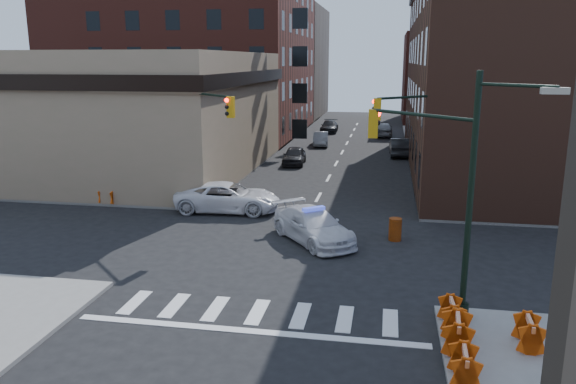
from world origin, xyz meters
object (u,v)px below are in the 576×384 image
at_px(barrel_bank, 213,203).
at_px(barricade_nw_a, 167,190).
at_px(pickup, 228,197).
at_px(barrel_road, 395,229).
at_px(pedestrian_a, 197,192).
at_px(parked_car_wfar, 321,139).
at_px(parked_car_wnear, 294,156).
at_px(police_car, 313,226).
at_px(pedestrian_b, 129,188).
at_px(barricade_se_a, 529,333).
at_px(parked_car_enear, 400,147).

bearing_deg(barrel_bank, barricade_nw_a, 147.27).
distance_m(pickup, barrel_road, 10.09).
bearing_deg(pedestrian_a, barrel_road, -8.06).
bearing_deg(pedestrian_a, parked_car_wfar, 92.04).
relative_size(parked_car_wnear, pedestrian_a, 2.45).
xyz_separation_m(police_car, pedestrian_b, (-11.61, 4.78, 0.27)).
xyz_separation_m(parked_car_wfar, barricade_nw_a, (-6.73, -23.77, -0.13)).
relative_size(barrel_bank, barricade_se_a, 0.84).
distance_m(police_car, barrel_bank, 7.71).
relative_size(pedestrian_a, barrel_bank, 1.70).
distance_m(pickup, barricade_nw_a, 5.07).
relative_size(pedestrian_b, barricade_nw_a, 1.66).
bearing_deg(parked_car_wfar, barricade_nw_a, -111.97).
height_order(pedestrian_b, barricade_se_a, pedestrian_b).
distance_m(pickup, parked_car_wnear, 15.32).
bearing_deg(barricade_nw_a, barrel_bank, -18.12).
bearing_deg(barricade_nw_a, parked_car_wfar, 88.80).
bearing_deg(pedestrian_a, pedestrian_b, -168.93).
height_order(parked_car_wfar, parked_car_enear, parked_car_enear).
height_order(pedestrian_a, barrel_road, pedestrian_a).
relative_size(police_car, parked_car_wnear, 1.26).
bearing_deg(pedestrian_a, barricade_se_a, -31.77).
distance_m(pedestrian_a, barricade_nw_a, 3.34).
bearing_deg(barrel_bank, pickup, 13.66).
bearing_deg(parked_car_wnear, parked_car_enear, 31.00).
bearing_deg(barricade_se_a, parked_car_wfar, 18.05).
bearing_deg(barrel_road, parked_car_wnear, 113.08).
xyz_separation_m(parked_car_wfar, parked_car_enear, (7.74, -4.86, 0.11)).
bearing_deg(pedestrian_b, barrel_road, -11.14).
height_order(parked_car_wnear, parked_car_wfar, parked_car_wnear).
bearing_deg(barricade_nw_a, pickup, -11.16).
height_order(pickup, barrel_road, pickup).
xyz_separation_m(pedestrian_a, pedestrian_b, (-4.17, 0.00, 0.03)).
distance_m(parked_car_enear, barricade_se_a, 35.06).
bearing_deg(police_car, barricade_nw_a, 108.07).
height_order(parked_car_enear, barricade_se_a, parked_car_enear).
xyz_separation_m(barrel_road, barricade_se_a, (3.81, -10.08, 0.06)).
distance_m(barrel_road, barricade_se_a, 10.78).
relative_size(pedestrian_b, barrel_road, 1.65).
bearing_deg(barrel_road, barricade_se_a, -69.32).
bearing_deg(pickup, barricade_se_a, -140.02).
bearing_deg(parked_car_enear, barrel_bank, 60.56).
height_order(police_car, parked_car_enear, parked_car_enear).
bearing_deg(pedestrian_a, police_car, -21.65).
relative_size(police_car, pedestrian_a, 3.09).
bearing_deg(police_car, pedestrian_b, 119.63).
distance_m(pedestrian_a, pedestrian_b, 4.17).
relative_size(parked_car_wfar, barrel_road, 3.83).
distance_m(police_car, barricade_se_a, 11.99).
bearing_deg(pedestrian_b, police_car, -19.31).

